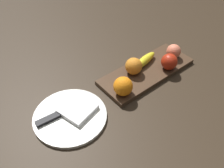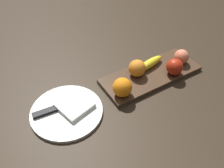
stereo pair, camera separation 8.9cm
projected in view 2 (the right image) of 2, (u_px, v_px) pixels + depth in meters
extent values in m
plane|color=#32261A|center=(159.00, 78.00, 0.99)|extent=(2.40, 2.40, 0.00)
cube|color=#4A3424|center=(151.00, 75.00, 0.99)|extent=(0.43, 0.16, 0.02)
sphere|color=#B22612|center=(175.00, 67.00, 0.96)|extent=(0.07, 0.07, 0.07)
ellipsoid|color=yellow|center=(149.00, 64.00, 1.00)|extent=(0.16, 0.06, 0.04)
sphere|color=orange|center=(137.00, 68.00, 0.95)|extent=(0.07, 0.07, 0.07)
sphere|color=orange|center=(122.00, 87.00, 0.87)|extent=(0.07, 0.07, 0.07)
sphere|color=#EA7B5B|center=(181.00, 57.00, 1.01)|extent=(0.06, 0.06, 0.06)
cylinder|color=white|center=(67.00, 112.00, 0.85)|extent=(0.26, 0.26, 0.01)
cube|color=white|center=(75.00, 105.00, 0.85)|extent=(0.13, 0.13, 0.02)
cube|color=silver|center=(62.00, 107.00, 0.85)|extent=(0.15, 0.03, 0.00)
cube|color=black|center=(45.00, 112.00, 0.83)|extent=(0.09, 0.03, 0.01)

